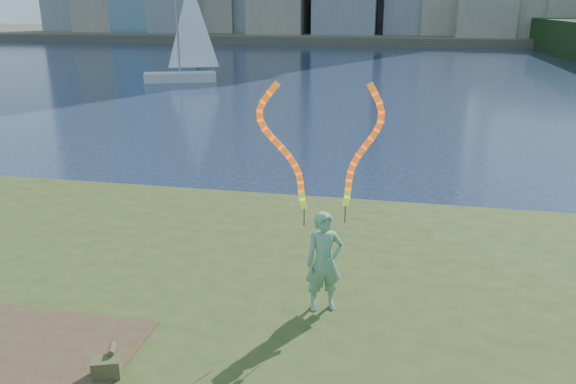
# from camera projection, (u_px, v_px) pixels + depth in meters

# --- Properties ---
(ground) EXTENTS (320.00, 320.00, 0.00)m
(ground) POSITION_uv_depth(u_px,v_px,m) (229.00, 316.00, 10.78)
(ground) COLOR #17233A
(ground) RESTS_ON ground
(grassy_knoll) EXTENTS (20.00, 18.00, 0.80)m
(grassy_knoll) POSITION_uv_depth(u_px,v_px,m) (183.00, 374.00, 8.54)
(grassy_knoll) COLOR #364518
(grassy_knoll) RESTS_ON ground
(dirt_patch) EXTENTS (3.20, 3.00, 0.02)m
(dirt_patch) POSITION_uv_depth(u_px,v_px,m) (11.00, 365.00, 7.97)
(dirt_patch) COLOR #47331E
(dirt_patch) RESTS_ON grassy_knoll
(far_shore) EXTENTS (320.00, 40.00, 1.20)m
(far_shore) POSITION_uv_depth(u_px,v_px,m) (390.00, 35.00, 98.86)
(far_shore) COLOR #4B4637
(far_shore) RESTS_ON ground
(woman_with_ribbons) EXTENTS (1.94, 0.83, 4.09)m
(woman_with_ribbons) POSITION_uv_depth(u_px,v_px,m) (325.00, 231.00, 9.09)
(woman_with_ribbons) COLOR #1B7E41
(woman_with_ribbons) RESTS_ON grassy_knoll
(canvas_bag) EXTENTS (0.44, 0.50, 0.36)m
(canvas_bag) POSITION_uv_depth(u_px,v_px,m) (107.00, 366.00, 7.72)
(canvas_bag) COLOR #484926
(canvas_bag) RESTS_ON grassy_knoll
(sailboat) EXTENTS (5.72, 3.66, 8.79)m
(sailboat) POSITION_uv_depth(u_px,v_px,m) (183.00, 62.00, 43.30)
(sailboat) COLOR silver
(sailboat) RESTS_ON ground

